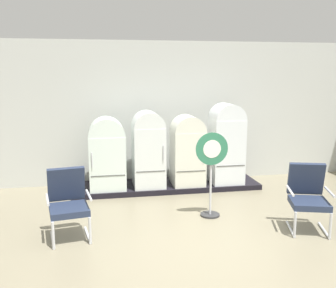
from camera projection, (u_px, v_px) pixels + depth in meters
ground at (207, 258)px, 5.02m from camera, size 12.00×10.00×0.05m
back_wall at (161, 112)px, 8.27m from camera, size 11.76×0.12×2.99m
display_plinth at (166, 186)px, 7.93m from camera, size 3.77×0.95×0.10m
refrigerator_0 at (107, 152)px, 7.46m from camera, size 0.69×0.67×1.39m
refrigerator_1 at (148, 147)px, 7.61m from camera, size 0.61×0.70×1.50m
refrigerator_2 at (188, 148)px, 7.73m from camera, size 0.63×0.64×1.40m
refrigerator_3 at (226, 141)px, 7.84m from camera, size 0.63×0.62×1.63m
armchair_left at (68, 201)px, 5.53m from camera, size 0.67×0.73×0.99m
armchair_right at (308, 195)px, 5.80m from camera, size 0.71×0.78×0.99m
sign_stand at (211, 173)px, 6.27m from camera, size 0.53×0.32×1.41m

